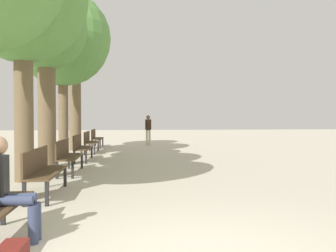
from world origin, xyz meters
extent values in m
cube|color=black|center=(-1.94, 1.58, 0.21)|extent=(0.06, 0.06, 0.42)
cube|color=black|center=(-2.31, 1.58, 0.21)|extent=(0.06, 0.06, 0.42)
cube|color=#4C3823|center=(-2.13, 3.55, 0.44)|extent=(0.46, 1.89, 0.04)
cube|color=#4C3823|center=(-2.34, 3.55, 0.68)|extent=(0.04, 1.89, 0.44)
cube|color=black|center=(-1.94, 2.65, 0.21)|extent=(0.06, 0.06, 0.42)
cube|color=black|center=(-1.94, 4.45, 0.21)|extent=(0.06, 0.06, 0.42)
cube|color=black|center=(-2.31, 2.65, 0.21)|extent=(0.06, 0.06, 0.42)
cube|color=black|center=(-2.31, 4.45, 0.21)|extent=(0.06, 0.06, 0.42)
cube|color=#4C3823|center=(-2.13, 6.42, 0.44)|extent=(0.46, 1.89, 0.04)
cube|color=#4C3823|center=(-2.34, 6.42, 0.68)|extent=(0.04, 1.89, 0.44)
cube|color=black|center=(-1.94, 5.52, 0.21)|extent=(0.06, 0.06, 0.42)
cube|color=black|center=(-1.94, 7.32, 0.21)|extent=(0.06, 0.06, 0.42)
cube|color=black|center=(-2.31, 5.52, 0.21)|extent=(0.06, 0.06, 0.42)
cube|color=black|center=(-2.31, 7.32, 0.21)|extent=(0.06, 0.06, 0.42)
cube|color=#4C3823|center=(-2.13, 9.29, 0.44)|extent=(0.46, 1.89, 0.04)
cube|color=#4C3823|center=(-2.34, 9.29, 0.68)|extent=(0.04, 1.89, 0.44)
cube|color=black|center=(-1.94, 8.39, 0.21)|extent=(0.06, 0.06, 0.42)
cube|color=black|center=(-1.94, 10.19, 0.21)|extent=(0.06, 0.06, 0.42)
cube|color=black|center=(-2.31, 8.39, 0.21)|extent=(0.06, 0.06, 0.42)
cube|color=black|center=(-2.31, 10.19, 0.21)|extent=(0.06, 0.06, 0.42)
cube|color=#4C3823|center=(-2.13, 12.16, 0.44)|extent=(0.46, 1.89, 0.04)
cube|color=#4C3823|center=(-2.34, 12.16, 0.68)|extent=(0.04, 1.89, 0.44)
cube|color=black|center=(-1.94, 11.26, 0.21)|extent=(0.06, 0.06, 0.42)
cube|color=black|center=(-1.94, 13.06, 0.21)|extent=(0.06, 0.06, 0.42)
cube|color=black|center=(-2.31, 11.26, 0.21)|extent=(0.06, 0.06, 0.42)
cube|color=black|center=(-2.31, 13.06, 0.21)|extent=(0.06, 0.06, 0.42)
cube|color=#4C3823|center=(-2.13, 15.03, 0.44)|extent=(0.46, 1.89, 0.04)
cube|color=#4C3823|center=(-2.34, 15.03, 0.68)|extent=(0.04, 1.89, 0.44)
cube|color=black|center=(-1.94, 14.13, 0.21)|extent=(0.06, 0.06, 0.42)
cube|color=black|center=(-1.94, 15.93, 0.21)|extent=(0.06, 0.06, 0.42)
cube|color=black|center=(-2.31, 14.13, 0.21)|extent=(0.06, 0.06, 0.42)
cube|color=black|center=(-2.31, 15.93, 0.21)|extent=(0.06, 0.06, 0.42)
cylinder|color=brown|center=(-3.01, 5.24, 1.74)|extent=(0.44, 0.44, 3.48)
cylinder|color=brown|center=(-3.01, 7.70, 1.75)|extent=(0.52, 0.52, 3.49)
sphere|color=#568E42|center=(-3.01, 7.70, 4.16)|extent=(2.43, 2.43, 2.43)
cylinder|color=brown|center=(-3.01, 10.49, 1.74)|extent=(0.37, 0.37, 3.48)
sphere|color=#568E42|center=(-3.01, 10.49, 4.46)|extent=(3.56, 3.56, 3.56)
cylinder|color=brown|center=(-3.01, 13.56, 2.05)|extent=(0.53, 0.53, 4.11)
sphere|color=#568E42|center=(-3.01, 13.56, 4.85)|extent=(2.72, 2.72, 2.72)
cylinder|color=#384260|center=(-1.89, 0.72, 0.53)|extent=(0.42, 0.12, 0.12)
cylinder|color=#384260|center=(-1.68, 0.72, 0.23)|extent=(0.12, 0.12, 0.46)
cylinder|color=#384260|center=(-1.89, 0.87, 0.53)|extent=(0.42, 0.12, 0.12)
cylinder|color=#384260|center=(-1.68, 0.87, 0.23)|extent=(0.12, 0.12, 0.46)
cylinder|color=black|center=(-2.10, 0.92, 0.79)|extent=(0.09, 0.09, 0.53)
cylinder|color=beige|center=(0.38, 16.13, 0.41)|extent=(0.12, 0.12, 0.81)
cylinder|color=beige|center=(0.53, 16.13, 0.41)|extent=(0.12, 0.12, 0.81)
cube|color=black|center=(0.45, 16.13, 1.10)|extent=(0.22, 0.19, 0.58)
cylinder|color=black|center=(0.33, 16.13, 1.12)|extent=(0.08, 0.08, 0.55)
cylinder|color=black|center=(0.57, 16.13, 1.12)|extent=(0.08, 0.08, 0.55)
sphere|color=brown|center=(0.45, 16.13, 1.51)|extent=(0.22, 0.22, 0.22)
camera|label=1|loc=(-0.53, -3.85, 1.52)|focal=40.00mm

